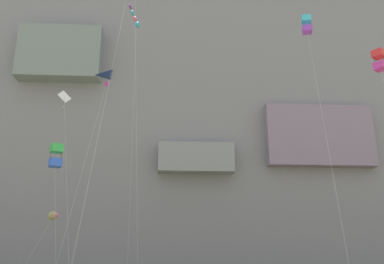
{
  "coord_description": "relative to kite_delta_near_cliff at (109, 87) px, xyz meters",
  "views": [
    {
      "loc": [
        -4.15,
        -6.99,
        2.4
      ],
      "look_at": [
        -2.18,
        26.39,
        13.08
      ],
      "focal_mm": 39.32,
      "sensor_mm": 36.0,
      "label": 1
    }
  ],
  "objects": [
    {
      "name": "kite_diamond_high_center",
      "position": [
        -4.02,
        -1.74,
        -3.26
      ],
      "size": [
        3.36,
        2.67,
        19.52
      ],
      "color": "white",
      "rests_on": "ground"
    },
    {
      "name": "kite_delta_near_cliff",
      "position": [
        0.0,
        0.0,
        0.0
      ],
      "size": [
        4.28,
        6.12,
        21.19
      ],
      "color": "navy",
      "rests_on": "ground"
    },
    {
      "name": "cliff_face",
      "position": [
        10.57,
        34.17,
        8.78
      ],
      "size": [
        180.0,
        32.26,
        58.85
      ],
      "color": "gray",
      "rests_on": "ground"
    },
    {
      "name": "kite_windsock_mid_left",
      "position": [
        2.01,
        4.32,
        11.12
      ],
      "size": [
        1.42,
        5.23,
        32.18
      ],
      "color": "#38B2D1",
      "rests_on": "ground"
    },
    {
      "name": "kite_box_upper_right",
      "position": [
        -4.05,
        -3.09,
        -8.41
      ],
      "size": [
        2.36,
        2.41,
        13.31
      ],
      "color": "green",
      "rests_on": "ground"
    },
    {
      "name": "kite_box_high_left",
      "position": [
        27.25,
        -5.41,
        1.24
      ],
      "size": [
        1.49,
        3.71,
        22.96
      ],
      "color": "red",
      "rests_on": "ground"
    },
    {
      "name": "kite_box_front_field",
      "position": [
        18.22,
        -10.69,
        1.61
      ],
      "size": [
        1.41,
        6.41,
        23.11
      ],
      "color": "#38B2D1",
      "rests_on": "ground"
    },
    {
      "name": "kite_windsock_low_center",
      "position": [
        -5.31,
        3.14,
        -13.27
      ],
      "size": [
        4.12,
        6.29,
        8.06
      ],
      "color": "#8CCC33",
      "rests_on": "ground"
    }
  ]
}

